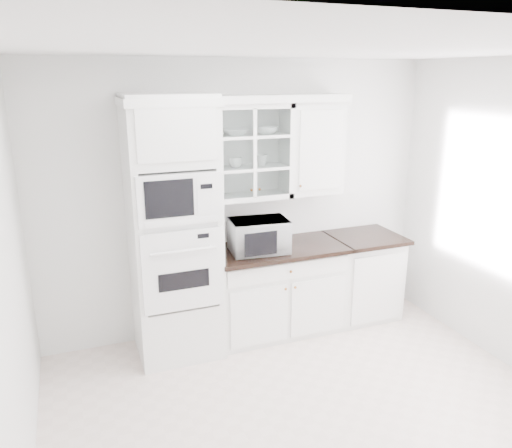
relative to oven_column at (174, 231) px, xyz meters
name	(u,v)px	position (x,y,z in m)	size (l,w,h in m)	color
ground	(317,422)	(0.75, -1.42, -1.19)	(4.00, 3.50, 0.01)	beige
room_shell	(299,183)	(0.75, -0.99, 0.58)	(4.00, 3.50, 2.70)	white
oven_column	(174,231)	(0.00, 0.00, 0.00)	(0.76, 0.68, 2.40)	white
base_cabinet_run	(277,289)	(1.03, 0.03, -0.74)	(1.32, 0.67, 0.92)	white
extra_base_cabinet	(362,275)	(2.03, 0.03, -0.74)	(0.72, 0.67, 0.92)	white
upper_cabinet_glass	(249,152)	(0.78, 0.17, 0.65)	(0.80, 0.33, 0.90)	white
upper_cabinet_solid	(313,148)	(1.46, 0.17, 0.65)	(0.55, 0.33, 0.90)	white
crown_molding	(238,99)	(0.68, 0.14, 1.14)	(2.14, 0.38, 0.07)	white
countertop_microwave	(258,235)	(0.81, -0.02, -0.12)	(0.54, 0.45, 0.31)	white
bowl_a	(234,132)	(0.64, 0.18, 0.84)	(0.24, 0.24, 0.06)	white
bowl_b	(266,130)	(0.95, 0.15, 0.84)	(0.22, 0.22, 0.07)	white
cup_a	(236,162)	(0.64, 0.15, 0.56)	(0.12, 0.12, 0.10)	white
cup_b	(262,160)	(0.92, 0.18, 0.56)	(0.11, 0.11, 0.11)	white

